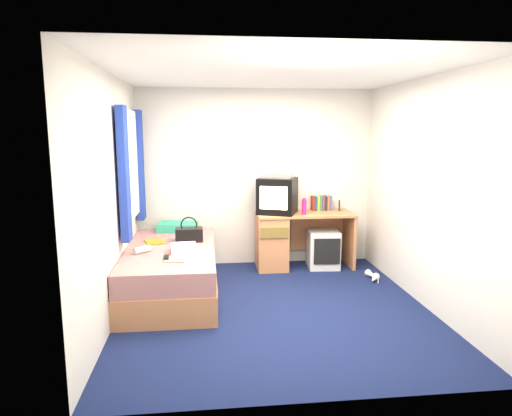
{
  "coord_description": "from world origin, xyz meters",
  "views": [
    {
      "loc": [
        -0.69,
        -4.51,
        1.86
      ],
      "look_at": [
        -0.11,
        0.7,
        0.95
      ],
      "focal_mm": 32.0,
      "sensor_mm": 36.0,
      "label": 1
    }
  ],
  "objects": [
    {
      "name": "picture_frame",
      "position": [
        1.15,
        1.56,
        0.82
      ],
      "size": [
        0.05,
        0.12,
        0.14
      ],
      "primitive_type": "cube",
      "rotation": [
        0.0,
        0.0,
        -0.28
      ],
      "color": "black",
      "rests_on": "desk"
    },
    {
      "name": "room_shell",
      "position": [
        0.0,
        0.0,
        1.45
      ],
      "size": [
        3.4,
        3.4,
        3.4
      ],
      "color": "white",
      "rests_on": "ground"
    },
    {
      "name": "white_heels",
      "position": [
        1.37,
        0.76,
        0.04
      ],
      "size": [
        0.2,
        0.37,
        0.09
      ],
      "color": "white",
      "rests_on": "ground"
    },
    {
      "name": "window_assembly",
      "position": [
        -1.55,
        0.9,
        1.42
      ],
      "size": [
        0.11,
        1.42,
        1.4
      ],
      "color": "silver",
      "rests_on": "room_shell"
    },
    {
      "name": "desk",
      "position": [
        0.35,
        1.44,
        0.41
      ],
      "size": [
        1.3,
        0.55,
        0.75
      ],
      "color": "tan",
      "rests_on": "ground"
    },
    {
      "name": "pink_water_bottle",
      "position": [
        0.59,
        1.31,
        0.85
      ],
      "size": [
        0.08,
        0.08,
        0.2
      ],
      "primitive_type": "cylinder",
      "rotation": [
        0.0,
        0.0,
        -0.27
      ],
      "color": "#E72084",
      "rests_on": "desk"
    },
    {
      "name": "remote_control",
      "position": [
        -1.11,
        0.13,
        0.55
      ],
      "size": [
        0.06,
        0.16,
        0.02
      ],
      "primitive_type": "cube",
      "rotation": [
        0.0,
        0.0,
        0.04
      ],
      "color": "black",
      "rests_on": "bed"
    },
    {
      "name": "magazine",
      "position": [
        -1.3,
        0.84,
        0.55
      ],
      "size": [
        0.28,
        0.33,
        0.01
      ],
      "primitive_type": "cube",
      "rotation": [
        0.0,
        0.0,
        0.29
      ],
      "color": "yellow",
      "rests_on": "bed"
    },
    {
      "name": "pillow",
      "position": [
        -1.07,
        1.44,
        0.59
      ],
      "size": [
        0.54,
        0.38,
        0.11
      ],
      "primitive_type": "cube",
      "rotation": [
        0.0,
        0.0,
        -0.14
      ],
      "color": "#1B80B2",
      "rests_on": "bed"
    },
    {
      "name": "towel",
      "position": [
        -0.94,
        0.37,
        0.58
      ],
      "size": [
        0.29,
        0.24,
        0.09
      ],
      "primitive_type": "cube",
      "rotation": [
        0.0,
        0.0,
        0.08
      ],
      "color": "white",
      "rests_on": "bed"
    },
    {
      "name": "storage_cube",
      "position": [
        0.88,
        1.37,
        0.25
      ],
      "size": [
        0.44,
        0.44,
        0.51
      ],
      "primitive_type": "cube",
      "rotation": [
        0.0,
        0.0,
        -0.07
      ],
      "color": "silver",
      "rests_on": "ground"
    },
    {
      "name": "water_bottle",
      "position": [
        -1.39,
        0.38,
        0.58
      ],
      "size": [
        0.2,
        0.18,
        0.07
      ],
      "primitive_type": "cylinder",
      "rotation": [
        0.0,
        1.57,
        0.69
      ],
      "color": "silver",
      "rests_on": "bed"
    },
    {
      "name": "vcr",
      "position": [
        0.26,
        1.44,
        1.26
      ],
      "size": [
        0.48,
        0.42,
        0.08
      ],
      "primitive_type": "cube",
      "rotation": [
        0.0,
        0.0,
        -0.41
      ],
      "color": "#B3B3B5",
      "rests_on": "crt_tv"
    },
    {
      "name": "book_row",
      "position": [
        0.9,
        1.6,
        0.85
      ],
      "size": [
        0.27,
        0.13,
        0.2
      ],
      "color": "maroon",
      "rests_on": "desk"
    },
    {
      "name": "crt_tv",
      "position": [
        0.26,
        1.44,
        0.99
      ],
      "size": [
        0.61,
        0.59,
        0.48
      ],
      "rotation": [
        0.0,
        0.0,
        -0.38
      ],
      "color": "black",
      "rests_on": "desk"
    },
    {
      "name": "bed",
      "position": [
        -1.1,
        0.57,
        0.27
      ],
      "size": [
        1.01,
        2.0,
        0.54
      ],
      "color": "tan",
      "rests_on": "ground"
    },
    {
      "name": "handbag",
      "position": [
        -0.9,
        0.85,
        0.63
      ],
      "size": [
        0.33,
        0.2,
        0.3
      ],
      "rotation": [
        0.0,
        0.0,
        0.05
      ],
      "color": "black",
      "rests_on": "bed"
    },
    {
      "name": "aerosol_can",
      "position": [
        0.49,
        1.44,
        0.84
      ],
      "size": [
        0.06,
        0.06,
        0.19
      ],
      "primitive_type": "cylinder",
      "rotation": [
        0.0,
        0.0,
        0.2
      ],
      "color": "silver",
      "rests_on": "desk"
    },
    {
      "name": "ground",
      "position": [
        0.0,
        0.0,
        0.0
      ],
      "size": [
        3.4,
        3.4,
        0.0
      ],
      "primitive_type": "plane",
      "color": "#0C1438",
      "rests_on": "ground"
    },
    {
      "name": "colour_swatch_fan",
      "position": [
        -1.02,
        -0.01,
        0.55
      ],
      "size": [
        0.23,
        0.1,
        0.01
      ],
      "primitive_type": "cube",
      "rotation": [
        0.0,
        0.0,
        -0.2
      ],
      "color": "orange",
      "rests_on": "bed"
    }
  ]
}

